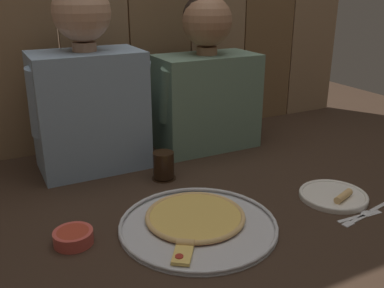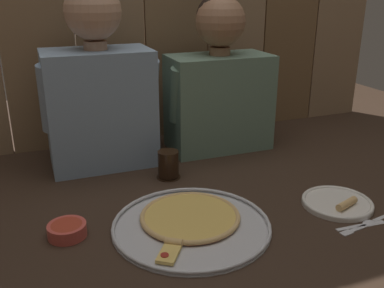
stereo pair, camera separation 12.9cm
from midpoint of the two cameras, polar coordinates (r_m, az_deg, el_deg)
The scene contains 11 objects.
ground_plane at distance 1.29m, azimuth 5.64°, elevation -8.84°, with size 3.20×3.20×0.00m, color #332319.
pizza_tray at distance 1.22m, azimuth 2.91°, elevation -10.30°, with size 0.44×0.44×0.03m.
dinner_plate at distance 1.41m, azimuth 21.21°, elevation -7.30°, with size 0.21×0.21×0.03m.
drinking_glass at distance 1.48m, azimuth -0.66°, elevation -2.80°, with size 0.08×0.08×0.10m.
dipping_bowl at distance 1.19m, azimuth -13.18°, elevation -11.02°, with size 0.10×0.10×0.04m.
table_fork at distance 1.30m, azimuth 23.69°, elevation -10.27°, with size 0.13×0.04×0.01m.
table_knife at distance 1.33m, azimuth 24.10°, elevation -9.84°, with size 0.16×0.02×0.01m.
table_spoon at distance 1.37m, azimuth 25.53°, elevation -9.11°, with size 0.14×0.05×0.01m.
diner_left at distance 1.55m, azimuth -9.94°, elevation 7.68°, with size 0.41×0.23×0.65m.
diner_right at distance 1.71m, azimuth 5.80°, elevation 8.20°, with size 0.43×0.22×0.60m.
wooden_backdrop_wall at distance 1.80m, azimuth -4.35°, elevation 18.39°, with size 2.19×0.03×1.14m.
Camera 2 is at (-0.46, -1.03, 0.63)m, focal length 40.39 mm.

